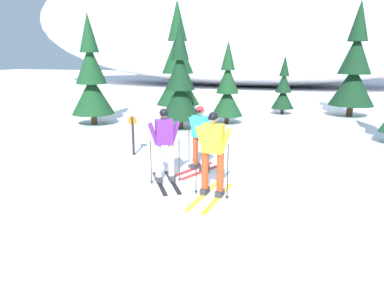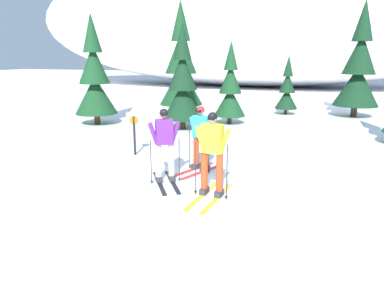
{
  "view_description": "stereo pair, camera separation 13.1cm",
  "coord_description": "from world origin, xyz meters",
  "px_view_note": "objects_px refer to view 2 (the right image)",
  "views": [
    {
      "loc": [
        2.57,
        -7.55,
        2.99
      ],
      "look_at": [
        0.26,
        0.15,
        0.95
      ],
      "focal_mm": 32.65,
      "sensor_mm": 36.0,
      "label": 1
    },
    {
      "loc": [
        2.7,
        -7.52,
        2.99
      ],
      "look_at": [
        0.26,
        0.15,
        0.95
      ],
      "focal_mm": 32.65,
      "sensor_mm": 36.0,
      "label": 2
    }
  ],
  "objects_px": {
    "pine_tree_center_right": "(287,90)",
    "pine_tree_far_left": "(95,79)",
    "pine_tree_left": "(181,69)",
    "pine_tree_center_left": "(183,85)",
    "skier_cyan_jacket": "(200,137)",
    "pine_tree_right": "(359,69)",
    "skier_purple_jacket": "(165,144)",
    "pine_tree_center": "(230,90)",
    "trail_marker_post": "(134,133)",
    "skier_yellow_jacket": "(212,153)"
  },
  "relations": [
    {
      "from": "pine_tree_center_right",
      "to": "trail_marker_post",
      "type": "distance_m",
      "value": 10.3
    },
    {
      "from": "pine_tree_far_left",
      "to": "trail_marker_post",
      "type": "xyz_separation_m",
      "value": [
        3.93,
        -4.07,
        -1.3
      ]
    },
    {
      "from": "skier_yellow_jacket",
      "to": "pine_tree_center_left",
      "type": "height_order",
      "value": "pine_tree_center_left"
    },
    {
      "from": "skier_cyan_jacket",
      "to": "pine_tree_right",
      "type": "distance_m",
      "value": 11.75
    },
    {
      "from": "skier_purple_jacket",
      "to": "pine_tree_center",
      "type": "distance_m",
      "value": 7.94
    },
    {
      "from": "skier_cyan_jacket",
      "to": "pine_tree_center_left",
      "type": "height_order",
      "value": "pine_tree_center_left"
    },
    {
      "from": "pine_tree_left",
      "to": "trail_marker_post",
      "type": "height_order",
      "value": "pine_tree_left"
    },
    {
      "from": "pine_tree_far_left",
      "to": "pine_tree_center_right",
      "type": "distance_m",
      "value": 9.64
    },
    {
      "from": "pine_tree_left",
      "to": "pine_tree_center",
      "type": "height_order",
      "value": "pine_tree_left"
    },
    {
      "from": "skier_yellow_jacket",
      "to": "pine_tree_far_left",
      "type": "height_order",
      "value": "pine_tree_far_left"
    },
    {
      "from": "pine_tree_left",
      "to": "pine_tree_center_left",
      "type": "distance_m",
      "value": 3.51
    },
    {
      "from": "pine_tree_center_right",
      "to": "pine_tree_right",
      "type": "distance_m",
      "value": 3.5
    },
    {
      "from": "pine_tree_right",
      "to": "trail_marker_post",
      "type": "bearing_deg",
      "value": -127.12
    },
    {
      "from": "pine_tree_center",
      "to": "pine_tree_right",
      "type": "bearing_deg",
      "value": 33.6
    },
    {
      "from": "pine_tree_left",
      "to": "pine_tree_center_right",
      "type": "distance_m",
      "value": 5.61
    },
    {
      "from": "pine_tree_far_left",
      "to": "pine_tree_right",
      "type": "distance_m",
      "value": 12.6
    },
    {
      "from": "pine_tree_center_left",
      "to": "pine_tree_center",
      "type": "xyz_separation_m",
      "value": [
        1.63,
        1.74,
        -0.29
      ]
    },
    {
      "from": "skier_purple_jacket",
      "to": "skier_yellow_jacket",
      "type": "distance_m",
      "value": 1.4
    },
    {
      "from": "pine_tree_center_right",
      "to": "pine_tree_far_left",
      "type": "bearing_deg",
      "value": -145.82
    },
    {
      "from": "pine_tree_left",
      "to": "pine_tree_right",
      "type": "xyz_separation_m",
      "value": [
        8.46,
        2.21,
        -0.02
      ]
    },
    {
      "from": "pine_tree_right",
      "to": "pine_tree_center",
      "type": "bearing_deg",
      "value": -146.4
    },
    {
      "from": "pine_tree_right",
      "to": "trail_marker_post",
      "type": "distance_m",
      "value": 12.28
    },
    {
      "from": "pine_tree_left",
      "to": "pine_tree_right",
      "type": "bearing_deg",
      "value": 14.67
    },
    {
      "from": "pine_tree_center",
      "to": "skier_yellow_jacket",
      "type": "bearing_deg",
      "value": -80.91
    },
    {
      "from": "pine_tree_far_left",
      "to": "pine_tree_center",
      "type": "height_order",
      "value": "pine_tree_far_left"
    },
    {
      "from": "skier_yellow_jacket",
      "to": "pine_tree_right",
      "type": "distance_m",
      "value": 12.96
    },
    {
      "from": "pine_tree_center_left",
      "to": "pine_tree_far_left",
      "type": "bearing_deg",
      "value": -177.57
    },
    {
      "from": "pine_tree_far_left",
      "to": "skier_purple_jacket",
      "type": "bearing_deg",
      "value": -46.47
    },
    {
      "from": "pine_tree_center_left",
      "to": "pine_tree_right",
      "type": "relative_size",
      "value": 0.77
    },
    {
      "from": "skier_cyan_jacket",
      "to": "pine_tree_center_left",
      "type": "xyz_separation_m",
      "value": [
        -2.25,
        5.08,
        0.91
      ]
    },
    {
      "from": "skier_yellow_jacket",
      "to": "skier_purple_jacket",
      "type": "bearing_deg",
      "value": 158.34
    },
    {
      "from": "pine_tree_center_left",
      "to": "pine_tree_center",
      "type": "relative_size",
      "value": 1.19
    },
    {
      "from": "skier_purple_jacket",
      "to": "pine_tree_far_left",
      "type": "xyz_separation_m",
      "value": [
        -5.72,
        6.02,
        1.06
      ]
    },
    {
      "from": "pine_tree_center_left",
      "to": "pine_tree_center_right",
      "type": "bearing_deg",
      "value": 53.13
    },
    {
      "from": "pine_tree_center",
      "to": "pine_tree_center_right",
      "type": "distance_m",
      "value": 4.18
    },
    {
      "from": "skier_yellow_jacket",
      "to": "trail_marker_post",
      "type": "xyz_separation_m",
      "value": [
        -3.09,
        2.46,
        -0.28
      ]
    },
    {
      "from": "skier_purple_jacket",
      "to": "pine_tree_right",
      "type": "bearing_deg",
      "value": 64.51
    },
    {
      "from": "skier_purple_jacket",
      "to": "pine_tree_center_right",
      "type": "bearing_deg",
      "value": 78.93
    },
    {
      "from": "pine_tree_right",
      "to": "pine_tree_center_right",
      "type": "bearing_deg",
      "value": -175.95
    },
    {
      "from": "skier_yellow_jacket",
      "to": "pine_tree_right",
      "type": "relative_size",
      "value": 0.33
    },
    {
      "from": "skier_purple_jacket",
      "to": "pine_tree_center_left",
      "type": "height_order",
      "value": "pine_tree_center_left"
    },
    {
      "from": "skier_cyan_jacket",
      "to": "pine_tree_right",
      "type": "height_order",
      "value": "pine_tree_right"
    },
    {
      "from": "skier_cyan_jacket",
      "to": "pine_tree_far_left",
      "type": "distance_m",
      "value": 8.05
    },
    {
      "from": "trail_marker_post",
      "to": "skier_yellow_jacket",
      "type": "bearing_deg",
      "value": -38.58
    },
    {
      "from": "skier_yellow_jacket",
      "to": "pine_tree_left",
      "type": "relative_size",
      "value": 0.33
    },
    {
      "from": "skier_purple_jacket",
      "to": "pine_tree_center_left",
      "type": "xyz_separation_m",
      "value": [
        -1.69,
        6.19,
        0.86
      ]
    },
    {
      "from": "skier_purple_jacket",
      "to": "skier_yellow_jacket",
      "type": "relative_size",
      "value": 0.97
    },
    {
      "from": "pine_tree_far_left",
      "to": "pine_tree_center",
      "type": "distance_m",
      "value": 5.99
    },
    {
      "from": "skier_purple_jacket",
      "to": "pine_tree_center",
      "type": "xyz_separation_m",
      "value": [
        -0.05,
        7.92,
        0.58
      ]
    },
    {
      "from": "skier_purple_jacket",
      "to": "skier_yellow_jacket",
      "type": "xyz_separation_m",
      "value": [
        1.3,
        -0.52,
        0.04
      ]
    }
  ]
}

